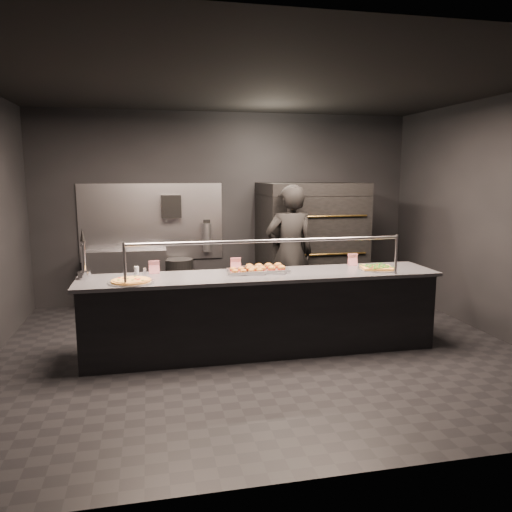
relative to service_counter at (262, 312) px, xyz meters
name	(u,v)px	position (x,y,z in m)	size (l,w,h in m)	color
room	(259,223)	(-0.02, 0.05, 1.03)	(6.04, 6.00, 3.00)	black
service_counter	(262,312)	(0.00, 0.00, 0.00)	(4.10, 0.78, 1.37)	black
pizza_oven	(310,244)	(1.20, 1.90, 0.50)	(1.50, 1.23, 1.91)	black
prep_shelf	(127,279)	(-1.60, 2.32, -0.01)	(1.20, 0.35, 0.90)	#99999E
towel_dispenser	(171,206)	(-0.90, 2.39, 1.09)	(0.30, 0.20, 0.35)	black
fire_extinguisher	(207,237)	(-0.35, 2.40, 0.60)	(0.14, 0.14, 0.51)	#B2B2B7
beer_tap	(84,264)	(-1.95, 0.15, 0.61)	(0.14, 0.21, 0.56)	silver
round_pizza	(131,281)	(-1.45, -0.15, 0.47)	(0.48, 0.48, 0.03)	silver
slider_tray_a	(246,271)	(-0.17, 0.08, 0.48)	(0.46, 0.38, 0.07)	silver
slider_tray_b	(265,268)	(0.07, 0.15, 0.49)	(0.61, 0.53, 0.08)	silver
square_pizza	(377,268)	(1.40, -0.04, 0.47)	(0.45, 0.45, 0.05)	silver
condiment_jar	(139,271)	(-1.37, 0.28, 0.50)	(0.14, 0.05, 0.09)	silver
tent_cards	(250,263)	(-0.08, 0.28, 0.53)	(2.54, 0.04, 0.15)	white
trash_bin	(179,283)	(-0.81, 2.22, -0.09)	(0.45, 0.45, 0.75)	black
worker	(290,253)	(0.66, 1.17, 0.49)	(0.70, 0.46, 1.90)	black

